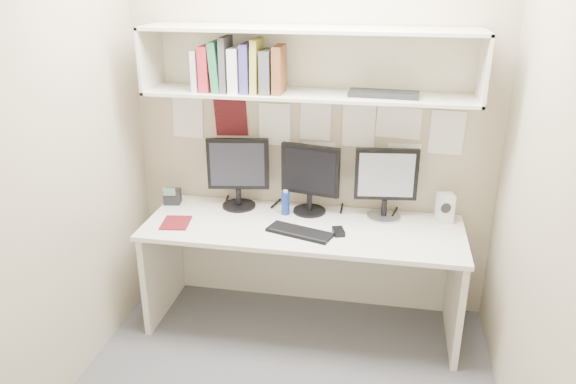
% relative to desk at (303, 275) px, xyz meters
% --- Properties ---
extents(wall_back, '(2.40, 0.02, 2.60)m').
position_rel_desk_xyz_m(wall_back, '(0.00, 0.35, 0.93)').
color(wall_back, tan).
rests_on(wall_back, ground).
extents(wall_front, '(2.40, 0.02, 2.60)m').
position_rel_desk_xyz_m(wall_front, '(0.00, -1.65, 0.93)').
color(wall_front, tan).
rests_on(wall_front, ground).
extents(wall_left, '(0.02, 2.00, 2.60)m').
position_rel_desk_xyz_m(wall_left, '(-1.20, -0.65, 0.93)').
color(wall_left, tan).
rests_on(wall_left, ground).
extents(wall_right, '(0.02, 2.00, 2.60)m').
position_rel_desk_xyz_m(wall_right, '(1.20, -0.65, 0.93)').
color(wall_right, tan).
rests_on(wall_right, ground).
extents(desk, '(2.00, 0.70, 0.73)m').
position_rel_desk_xyz_m(desk, '(0.00, 0.00, 0.00)').
color(desk, white).
rests_on(desk, floor).
extents(overhead_hutch, '(2.00, 0.38, 0.40)m').
position_rel_desk_xyz_m(overhead_hutch, '(0.00, 0.21, 1.35)').
color(overhead_hutch, beige).
rests_on(overhead_hutch, wall_back).
extents(pinned_papers, '(1.92, 0.01, 0.48)m').
position_rel_desk_xyz_m(pinned_papers, '(0.00, 0.34, 0.88)').
color(pinned_papers, white).
rests_on(pinned_papers, wall_back).
extents(monitor_left, '(0.41, 0.23, 0.48)m').
position_rel_desk_xyz_m(monitor_left, '(-0.48, 0.22, 0.62)').
color(monitor_left, black).
rests_on(monitor_left, desk).
extents(monitor_center, '(0.39, 0.22, 0.46)m').
position_rel_desk_xyz_m(monitor_center, '(0.01, 0.22, 0.61)').
color(monitor_center, black).
rests_on(monitor_center, desk).
extents(monitor_right, '(0.40, 0.22, 0.46)m').
position_rel_desk_xyz_m(monitor_right, '(0.50, 0.22, 0.62)').
color(monitor_right, '#A5A5AA').
rests_on(monitor_right, desk).
extents(keyboard, '(0.43, 0.26, 0.02)m').
position_rel_desk_xyz_m(keyboard, '(-0.00, -0.13, 0.37)').
color(keyboard, black).
rests_on(keyboard, desk).
extents(mouse, '(0.09, 0.12, 0.03)m').
position_rel_desk_xyz_m(mouse, '(0.23, -0.09, 0.38)').
color(mouse, black).
rests_on(mouse, desk).
extents(speaker, '(0.12, 0.12, 0.19)m').
position_rel_desk_xyz_m(speaker, '(0.88, 0.22, 0.46)').
color(speaker, silver).
rests_on(speaker, desk).
extents(blue_bottle, '(0.05, 0.05, 0.17)m').
position_rel_desk_xyz_m(blue_bottle, '(-0.14, 0.15, 0.44)').
color(blue_bottle, navy).
rests_on(blue_bottle, desk).
extents(maroon_notebook, '(0.19, 0.23, 0.01)m').
position_rel_desk_xyz_m(maroon_notebook, '(-0.80, -0.13, 0.37)').
color(maroon_notebook, maroon).
rests_on(maroon_notebook, desk).
extents(desk_phone, '(0.12, 0.11, 0.13)m').
position_rel_desk_xyz_m(desk_phone, '(-0.94, 0.18, 0.42)').
color(desk_phone, black).
rests_on(desk_phone, desk).
extents(book_stack, '(0.55, 0.20, 0.32)m').
position_rel_desk_xyz_m(book_stack, '(-0.41, 0.11, 1.31)').
color(book_stack, beige).
rests_on(book_stack, overhead_hutch).
extents(hutch_tray, '(0.41, 0.18, 0.03)m').
position_rel_desk_xyz_m(hutch_tray, '(0.45, 0.13, 1.19)').
color(hutch_tray, black).
rests_on(hutch_tray, overhead_hutch).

